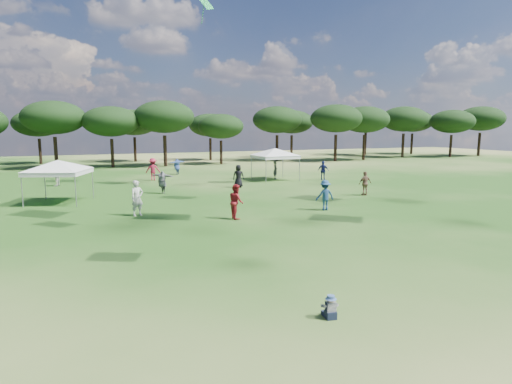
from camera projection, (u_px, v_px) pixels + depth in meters
ground at (416, 357)px, 8.42m from camera, size 140.00×140.00×0.00m
tree_line at (152, 120)px, 51.86m from camera, size 108.78×17.63×7.77m
tent_left at (58, 162)px, 25.36m from camera, size 6.00×6.00×2.87m
tent_right at (275, 150)px, 36.59m from camera, size 6.64×6.64×3.02m
toddler at (330, 308)px, 10.11m from camera, size 0.40×0.44×0.57m
festival_crowd at (144, 181)px, 28.93m from camera, size 29.14×23.20×1.90m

